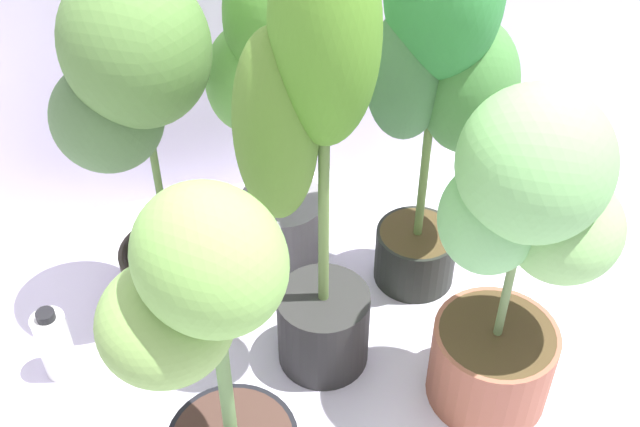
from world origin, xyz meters
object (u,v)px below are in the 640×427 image
Objects in this scene: potted_plant_back_left at (138,119)px; potted_plant_back_right at (439,76)px; potted_plant_front_right at (520,245)px; nutrient_bottle at (55,344)px; potted_plant_center at (310,152)px; potted_plant_front_left at (205,345)px; potted_plant_back_center at (278,95)px.

potted_plant_back_left is 0.66m from potted_plant_back_right.
potted_plant_front_right is 1.07m from nutrient_bottle.
potted_plant_front_right is 0.42m from potted_plant_back_right.
potted_plant_center is at bearing 150.38° from potted_plant_front_right.
potted_plant_center reaches higher than nutrient_bottle.
potted_plant_back_left is 1.12× the size of potted_plant_front_right.
potted_plant_back_right is 0.78m from potted_plant_front_left.
potted_plant_back_center reaches higher than potted_plant_front_right.
potted_plant_center is 1.20× the size of potted_plant_back_center.
potted_plant_back_left is 1.17× the size of potted_plant_front_left.
potted_plant_front_right is at bearing -86.26° from potted_plant_back_right.
potted_plant_back_right reaches higher than potted_plant_back_center.
potted_plant_back_right reaches higher than nutrient_bottle.
potted_plant_back_left is at bearing 172.08° from potted_plant_back_right.
nutrient_bottle is (-0.95, 0.32, -0.37)m from potted_plant_front_right.
potted_plant_back_center is 4.48× the size of nutrient_bottle.
potted_plant_back_left is 0.34m from potted_plant_back_center.
potted_plant_center is 5.37× the size of nutrient_bottle.
potted_plant_back_center reaches higher than potted_plant_front_left.
potted_plant_back_left is at bearing 94.67° from potted_plant_front_left.
potted_plant_front_right is at bearing -35.72° from potted_plant_back_left.
potted_plant_center reaches higher than potted_plant_back_right.
nutrient_bottle is at bearing -149.44° from potted_plant_back_left.
potted_plant_back_left is at bearing -165.70° from potted_plant_back_center.
potted_plant_center is at bearing -11.17° from nutrient_bottle.
potted_plant_center is at bearing -151.15° from potted_plant_back_right.
potted_plant_center reaches higher than potted_plant_front_left.
potted_plant_front_right is 0.63m from potted_plant_front_left.
potted_plant_back_left reaches higher than potted_plant_front_left.
potted_plant_front_left is at bearing -50.45° from nutrient_bottle.
potted_plant_back_center is at bearing 121.66° from potted_plant_front_right.
potted_plant_center reaches higher than potted_plant_back_left.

